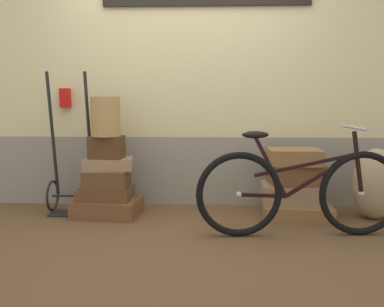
{
  "coord_description": "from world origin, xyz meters",
  "views": [
    {
      "loc": [
        0.24,
        -3.53,
        1.16
      ],
      "look_at": [
        0.1,
        0.23,
        0.64
      ],
      "focal_mm": 37.98,
      "sensor_mm": 36.0,
      "label": 1
    }
  ],
  "objects_px": {
    "suitcase_3": "(109,164)",
    "wicker_basket": "(106,116)",
    "suitcase_4": "(107,147)",
    "suitcase_0": "(108,207)",
    "suitcase_5": "(296,210)",
    "suitcase_6": "(291,194)",
    "burlap_sack": "(375,184)",
    "bicycle": "(300,192)",
    "suitcase_2": "(107,179)",
    "luggage_trolley": "(72,182)",
    "suitcase_1": "(106,193)",
    "suitcase_8": "(294,157)",
    "suitcase_7": "(296,174)"
  },
  "relations": [
    {
      "from": "suitcase_3",
      "to": "wicker_basket",
      "type": "bearing_deg",
      "value": -117.84
    },
    {
      "from": "wicker_basket",
      "to": "suitcase_4",
      "type": "bearing_deg",
      "value": 96.66
    },
    {
      "from": "suitcase_4",
      "to": "suitcase_3",
      "type": "bearing_deg",
      "value": 19.41
    },
    {
      "from": "suitcase_1",
      "to": "suitcase_7",
      "type": "bearing_deg",
      "value": 2.75
    },
    {
      "from": "suitcase_0",
      "to": "suitcase_6",
      "type": "distance_m",
      "value": 1.81
    },
    {
      "from": "suitcase_3",
      "to": "bicycle",
      "type": "height_order",
      "value": "bicycle"
    },
    {
      "from": "suitcase_4",
      "to": "bicycle",
      "type": "bearing_deg",
      "value": -13.15
    },
    {
      "from": "suitcase_2",
      "to": "suitcase_6",
      "type": "distance_m",
      "value": 1.81
    },
    {
      "from": "suitcase_6",
      "to": "burlap_sack",
      "type": "relative_size",
      "value": 0.82
    },
    {
      "from": "suitcase_5",
      "to": "burlap_sack",
      "type": "height_order",
      "value": "burlap_sack"
    },
    {
      "from": "suitcase_1",
      "to": "burlap_sack",
      "type": "distance_m",
      "value": 2.6
    },
    {
      "from": "suitcase_2",
      "to": "bicycle",
      "type": "xyz_separation_m",
      "value": [
        1.76,
        -0.52,
        0.01
      ]
    },
    {
      "from": "suitcase_1",
      "to": "suitcase_6",
      "type": "distance_m",
      "value": 1.82
    },
    {
      "from": "suitcase_6",
      "to": "luggage_trolley",
      "type": "relative_size",
      "value": 0.4
    },
    {
      "from": "suitcase_0",
      "to": "luggage_trolley",
      "type": "bearing_deg",
      "value": 169.53
    },
    {
      "from": "suitcase_1",
      "to": "suitcase_5",
      "type": "distance_m",
      "value": 1.88
    },
    {
      "from": "suitcase_5",
      "to": "bicycle",
      "type": "height_order",
      "value": "bicycle"
    },
    {
      "from": "suitcase_5",
      "to": "suitcase_0",
      "type": "bearing_deg",
      "value": -174.35
    },
    {
      "from": "suitcase_1",
      "to": "bicycle",
      "type": "xyz_separation_m",
      "value": [
        1.77,
        -0.54,
        0.16
      ]
    },
    {
      "from": "suitcase_0",
      "to": "suitcase_5",
      "type": "relative_size",
      "value": 0.96
    },
    {
      "from": "suitcase_1",
      "to": "suitcase_8",
      "type": "xyz_separation_m",
      "value": [
        1.83,
        0.0,
        0.37
      ]
    },
    {
      "from": "bicycle",
      "to": "suitcase_2",
      "type": "bearing_deg",
      "value": 163.39
    },
    {
      "from": "suitcase_8",
      "to": "luggage_trolley",
      "type": "xyz_separation_m",
      "value": [
        -2.2,
        0.1,
        -0.29
      ]
    },
    {
      "from": "suitcase_6",
      "to": "suitcase_8",
      "type": "height_order",
      "value": "suitcase_8"
    },
    {
      "from": "suitcase_1",
      "to": "bicycle",
      "type": "distance_m",
      "value": 1.86
    },
    {
      "from": "suitcase_4",
      "to": "bicycle",
      "type": "distance_m",
      "value": 1.87
    },
    {
      "from": "suitcase_4",
      "to": "suitcase_8",
      "type": "relative_size",
      "value": 0.65
    },
    {
      "from": "suitcase_0",
      "to": "burlap_sack",
      "type": "xyz_separation_m",
      "value": [
        2.58,
        -0.01,
        0.26
      ]
    },
    {
      "from": "suitcase_2",
      "to": "suitcase_5",
      "type": "xyz_separation_m",
      "value": [
        1.85,
        0.03,
        -0.3
      ]
    },
    {
      "from": "suitcase_3",
      "to": "suitcase_1",
      "type": "bearing_deg",
      "value": -154.71
    },
    {
      "from": "suitcase_6",
      "to": "suitcase_7",
      "type": "height_order",
      "value": "suitcase_7"
    },
    {
      "from": "suitcase_2",
      "to": "burlap_sack",
      "type": "height_order",
      "value": "burlap_sack"
    },
    {
      "from": "suitcase_6",
      "to": "suitcase_4",
      "type": "bearing_deg",
      "value": -178.49
    },
    {
      "from": "suitcase_2",
      "to": "suitcase_5",
      "type": "bearing_deg",
      "value": 1.54
    },
    {
      "from": "suitcase_0",
      "to": "luggage_trolley",
      "type": "height_order",
      "value": "luggage_trolley"
    },
    {
      "from": "suitcase_0",
      "to": "suitcase_8",
      "type": "distance_m",
      "value": 1.88
    },
    {
      "from": "suitcase_2",
      "to": "suitcase_3",
      "type": "relative_size",
      "value": 0.89
    },
    {
      "from": "suitcase_2",
      "to": "suitcase_5",
      "type": "distance_m",
      "value": 1.88
    },
    {
      "from": "suitcase_1",
      "to": "suitcase_6",
      "type": "xyz_separation_m",
      "value": [
        1.82,
        0.02,
        0.01
      ]
    },
    {
      "from": "suitcase_1",
      "to": "suitcase_3",
      "type": "bearing_deg",
      "value": 33.58
    },
    {
      "from": "suitcase_2",
      "to": "luggage_trolley",
      "type": "relative_size",
      "value": 0.3
    },
    {
      "from": "suitcase_1",
      "to": "suitcase_6",
      "type": "relative_size",
      "value": 0.9
    },
    {
      "from": "suitcase_8",
      "to": "luggage_trolley",
      "type": "distance_m",
      "value": 2.22
    },
    {
      "from": "suitcase_3",
      "to": "wicker_basket",
      "type": "xyz_separation_m",
      "value": [
        -0.01,
        -0.03,
        0.46
      ]
    },
    {
      "from": "suitcase_1",
      "to": "suitcase_8",
      "type": "relative_size",
      "value": 1.03
    },
    {
      "from": "suitcase_0",
      "to": "suitcase_5",
      "type": "height_order",
      "value": "suitcase_0"
    },
    {
      "from": "suitcase_3",
      "to": "suitcase_4",
      "type": "relative_size",
      "value": 1.47
    },
    {
      "from": "suitcase_5",
      "to": "luggage_trolley",
      "type": "relative_size",
      "value": 0.46
    },
    {
      "from": "wicker_basket",
      "to": "bicycle",
      "type": "bearing_deg",
      "value": -17.0
    },
    {
      "from": "suitcase_5",
      "to": "suitcase_6",
      "type": "relative_size",
      "value": 1.16
    }
  ]
}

